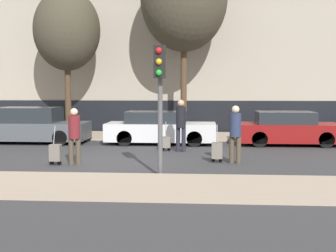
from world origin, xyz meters
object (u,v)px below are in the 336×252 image
object	(u,v)px
trolley_center	(166,142)
bare_tree_down_street	(67,30)
trolley_right	(217,151)
traffic_light	(160,83)
parked_car_2	(288,129)
pedestrian_left	(74,133)
parked_car_0	(32,126)
parked_bicycle	(150,127)
pedestrian_center	(181,122)
parked_car_1	(160,128)
trolley_left	(55,153)
pedestrian_right	(235,131)

from	to	relation	value
trolley_center	bare_tree_down_street	xyz separation A→B (m)	(-4.88, 4.66, 4.52)
trolley_right	traffic_light	distance (m)	3.48
parked_car_2	bare_tree_down_street	size ratio (longest dim) A/B	0.60
parked_car_2	traffic_light	size ratio (longest dim) A/B	1.21
pedestrian_left	parked_car_0	bearing A→B (deg)	109.27
trolley_right	parked_bicycle	size ratio (longest dim) A/B	0.65
pedestrian_center	traffic_light	bearing A→B (deg)	-82.09
parked_car_2	traffic_light	xyz separation A→B (m)	(-4.41, -7.00, 1.73)
trolley_center	parked_bicycle	bearing A→B (deg)	103.58
trolley_right	parked_car_1	bearing A→B (deg)	115.53
traffic_light	bare_tree_down_street	distance (m)	11.07
trolley_right	trolley_left	bearing A→B (deg)	-169.97
trolley_left	parked_car_1	bearing A→B (deg)	64.14
pedestrian_right	trolley_right	xyz separation A→B (m)	(-0.54, 0.12, -0.62)
parked_car_2	trolley_left	xyz separation A→B (m)	(-7.61, -5.41, -0.26)
trolley_left	trolley_right	size ratio (longest dim) A/B	1.00
parked_bicycle	trolley_center	bearing A→B (deg)	-76.42
pedestrian_right	pedestrian_center	bearing A→B (deg)	138.41
pedestrian_right	parked_bicycle	xyz separation A→B (m)	(-3.34, 6.97, -0.49)
parked_car_0	pedestrian_center	bearing A→B (deg)	-19.44
parked_car_0	pedestrian_left	bearing A→B (deg)	-58.31
bare_tree_down_street	trolley_left	bearing A→B (deg)	-76.38
trolley_center	trolley_right	world-z (taller)	trolley_right
trolley_right	traffic_light	world-z (taller)	traffic_light
trolley_center	trolley_right	distance (m)	2.98
parked_car_0	trolley_center	xyz separation A→B (m)	(5.64, -2.07, -0.36)
pedestrian_center	parked_bicycle	bearing A→B (deg)	121.11
parked_car_1	bare_tree_down_street	world-z (taller)	bare_tree_down_street
pedestrian_right	bare_tree_down_street	world-z (taller)	bare_tree_down_street
trolley_left	trolley_center	size ratio (longest dim) A/B	1.09
bare_tree_down_street	parked_bicycle	bearing A→B (deg)	-3.40
trolley_center	pedestrian_right	bearing A→B (deg)	-48.16
trolley_left	parked_bicycle	size ratio (longest dim) A/B	0.65
trolley_left	trolley_center	xyz separation A→B (m)	(2.97, 3.25, -0.05)
parked_car_1	parked_car_2	world-z (taller)	parked_car_2
trolley_right	parked_bicycle	bearing A→B (deg)	112.29
pedestrian_left	pedestrian_right	size ratio (longest dim) A/B	0.96
parked_car_2	pedestrian_left	xyz separation A→B (m)	(-7.07, -5.29, 0.31)
parked_bicycle	trolley_right	bearing A→B (deg)	-67.71
trolley_right	parked_bicycle	xyz separation A→B (m)	(-2.81, 6.85, 0.13)
pedestrian_left	bare_tree_down_street	xyz separation A→B (m)	(-2.45, 7.78, 3.89)
trolley_right	parked_car_2	bearing A→B (deg)	57.61
parked_car_0	pedestrian_left	world-z (taller)	pedestrian_left
parked_car_1	pedestrian_right	bearing A→B (deg)	-59.81
parked_car_1	pedestrian_right	size ratio (longest dim) A/B	2.52
pedestrian_center	bare_tree_down_street	world-z (taller)	bare_tree_down_street
trolley_left	bare_tree_down_street	size ratio (longest dim) A/B	0.17
pedestrian_center	parked_bicycle	size ratio (longest dim) A/B	1.03
parked_car_0	parked_car_2	bearing A→B (deg)	0.51
parked_car_0	parked_bicycle	xyz separation A→B (m)	(4.57, 2.36, -0.18)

